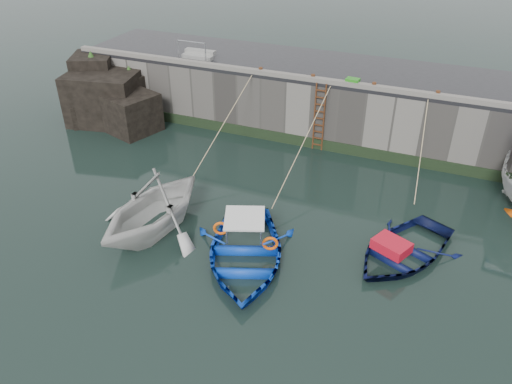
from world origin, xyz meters
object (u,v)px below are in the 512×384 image
at_px(boat_near_blue, 244,260).
at_px(boat_near_white, 155,229).
at_px(bollard_a, 261,70).
at_px(bollard_c, 374,86).
at_px(ladder, 319,118).
at_px(bollard_b, 313,77).
at_px(fish_crate, 353,82).
at_px(bollard_d, 438,94).
at_px(boat_near_navy, 402,254).

bearing_deg(boat_near_blue, boat_near_white, 153.43).
bearing_deg(boat_near_blue, bollard_a, 87.95).
bearing_deg(bollard_c, boat_near_white, -123.67).
bearing_deg(bollard_a, boat_near_blue, -71.03).
distance_m(ladder, bollard_a, 3.47).
xyz_separation_m(ladder, bollard_b, (-0.50, 0.34, 1.71)).
bearing_deg(bollard_c, bollard_a, 180.00).
distance_m(bollard_b, bollard_c, 2.70).
xyz_separation_m(boat_near_blue, fish_crate, (1.16, 9.07, 3.31)).
distance_m(boat_near_blue, bollard_c, 9.83).
distance_m(fish_crate, bollard_d, 3.54).
relative_size(bollard_a, bollard_d, 1.00).
height_order(bollard_a, bollard_b, same).
height_order(boat_near_blue, bollard_b, bollard_b).
relative_size(boat_near_navy, bollard_a, 15.83).
distance_m(bollard_a, bollard_b, 2.50).
bearing_deg(bollard_a, boat_near_navy, -40.42).
bearing_deg(bollard_d, boat_near_blue, -117.53).
bearing_deg(bollard_d, bollard_c, 180.00).
bearing_deg(boat_near_white, bollard_b, 78.86).
bearing_deg(boat_near_white, boat_near_navy, 21.39).
height_order(boat_near_white, bollard_a, bollard_a).
distance_m(boat_near_blue, bollard_b, 9.62).
bearing_deg(boat_near_white, ladder, 75.17).
distance_m(boat_near_navy, bollard_c, 7.94).
height_order(ladder, boat_near_blue, ladder).
bearing_deg(bollard_a, ladder, -6.38).
xyz_separation_m(ladder, boat_near_blue, (0.10, -8.68, -1.59)).
xyz_separation_m(boat_near_white, bollard_b, (3.07, 8.66, 3.30)).
relative_size(boat_near_white, bollard_b, 17.54).
bearing_deg(ladder, boat_near_navy, -52.57).
bearing_deg(bollard_c, boat_near_navy, -68.24).
xyz_separation_m(bollard_a, bollard_b, (2.50, 0.00, 0.00)).
distance_m(ladder, boat_near_white, 9.20).
bearing_deg(fish_crate, ladder, -156.89).
relative_size(boat_near_navy, bollard_b, 15.83).
height_order(boat_near_navy, bollard_c, bollard_c).
xyz_separation_m(ladder, boat_near_navy, (4.88, -6.37, -1.59)).
distance_m(boat_near_blue, fish_crate, 9.72).
height_order(bollard_a, bollard_d, same).
distance_m(boat_near_blue, bollard_d, 10.69).
xyz_separation_m(boat_near_white, boat_near_blue, (3.67, -0.36, 0.00)).
height_order(fish_crate, bollard_c, fish_crate).
distance_m(ladder, bollard_c, 2.81).
bearing_deg(fish_crate, boat_near_white, -112.89).
bearing_deg(boat_near_navy, ladder, 152.09).
distance_m(bollard_c, bollard_d, 2.60).
relative_size(boat_near_white, boat_near_navy, 1.11).
height_order(boat_near_white, fish_crate, fish_crate).
distance_m(fish_crate, bollard_c, 0.94).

